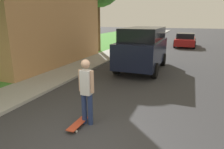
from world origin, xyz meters
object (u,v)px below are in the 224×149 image
at_px(suv_parked, 143,47).
at_px(car_down_street, 185,40).
at_px(skateboarder, 86,89).
at_px(skateboard, 78,124).

relative_size(suv_parked, car_down_street, 1.10).
distance_m(suv_parked, car_down_street, 10.71).
relative_size(suv_parked, skateboarder, 2.64).
bearing_deg(skateboard, car_down_street, 83.74).
relative_size(car_down_street, skateboard, 5.25).
bearing_deg(car_down_street, skateboarder, -95.87).
relative_size(skateboarder, skateboard, 2.18).
bearing_deg(car_down_street, suv_parked, -99.42).
distance_m(suv_parked, skateboard, 6.50).
bearing_deg(skateboard, skateboarder, 59.07).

